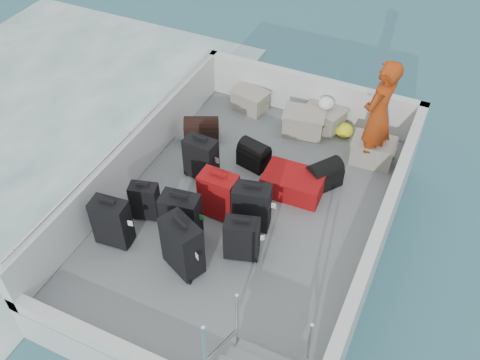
{
  "coord_description": "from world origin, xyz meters",
  "views": [
    {
      "loc": [
        1.99,
        -4.46,
        5.83
      ],
      "look_at": [
        -0.16,
        0.16,
        1.0
      ],
      "focal_mm": 40.0,
      "sensor_mm": 36.0,
      "label": 1
    }
  ],
  "objects_px": {
    "suitcase_0": "(112,223)",
    "suitcase_1": "(145,201)",
    "suitcase_8": "(293,183)",
    "crate_3": "(372,152)",
    "suitcase_4": "(181,217)",
    "suitcase_2": "(201,159)",
    "crate_0": "(250,101)",
    "suitcase_7": "(252,207)",
    "suitcase_3": "(182,246)",
    "suitcase_6": "(242,239)",
    "suitcase_5": "(219,195)",
    "crate_1": "(304,123)",
    "crate_2": "(324,118)",
    "passenger": "(378,115)"
  },
  "relations": [
    {
      "from": "suitcase_6",
      "to": "suitcase_8",
      "type": "bearing_deg",
      "value": 65.88
    },
    {
      "from": "suitcase_4",
      "to": "crate_1",
      "type": "xyz_separation_m",
      "value": [
        0.66,
        2.64,
        -0.16
      ]
    },
    {
      "from": "crate_1",
      "to": "suitcase_0",
      "type": "bearing_deg",
      "value": -114.2
    },
    {
      "from": "suitcase_7",
      "to": "crate_0",
      "type": "distance_m",
      "value": 2.56
    },
    {
      "from": "suitcase_1",
      "to": "crate_2",
      "type": "xyz_separation_m",
      "value": [
        1.5,
        2.81,
        -0.1
      ]
    },
    {
      "from": "crate_0",
      "to": "passenger",
      "type": "xyz_separation_m",
      "value": [
        2.12,
        -0.46,
        0.68
      ]
    },
    {
      "from": "suitcase_5",
      "to": "suitcase_1",
      "type": "bearing_deg",
      "value": -150.53
    },
    {
      "from": "suitcase_5",
      "to": "suitcase_6",
      "type": "distance_m",
      "value": 0.76
    },
    {
      "from": "suitcase_3",
      "to": "suitcase_6",
      "type": "height_order",
      "value": "suitcase_3"
    },
    {
      "from": "crate_2",
      "to": "crate_3",
      "type": "height_order",
      "value": "crate_3"
    },
    {
      "from": "suitcase_7",
      "to": "crate_1",
      "type": "bearing_deg",
      "value": 78.21
    },
    {
      "from": "suitcase_0",
      "to": "crate_0",
      "type": "distance_m",
      "value": 3.32
    },
    {
      "from": "suitcase_1",
      "to": "crate_3",
      "type": "height_order",
      "value": "suitcase_1"
    },
    {
      "from": "suitcase_1",
      "to": "suitcase_8",
      "type": "bearing_deg",
      "value": 22.31
    },
    {
      "from": "crate_3",
      "to": "suitcase_4",
      "type": "bearing_deg",
      "value": -126.45
    },
    {
      "from": "suitcase_1",
      "to": "crate_0",
      "type": "bearing_deg",
      "value": 69.14
    },
    {
      "from": "suitcase_2",
      "to": "suitcase_3",
      "type": "relative_size",
      "value": 0.85
    },
    {
      "from": "suitcase_2",
      "to": "crate_1",
      "type": "bearing_deg",
      "value": 61.93
    },
    {
      "from": "suitcase_5",
      "to": "suitcase_2",
      "type": "bearing_deg",
      "value": 136.34
    },
    {
      "from": "suitcase_2",
      "to": "suitcase_1",
      "type": "bearing_deg",
      "value": -101.77
    },
    {
      "from": "passenger",
      "to": "suitcase_2",
      "type": "bearing_deg",
      "value": -40.36
    },
    {
      "from": "crate_0",
      "to": "crate_2",
      "type": "bearing_deg",
      "value": 2.09
    },
    {
      "from": "suitcase_8",
      "to": "crate_3",
      "type": "height_order",
      "value": "crate_3"
    },
    {
      "from": "suitcase_2",
      "to": "suitcase_8",
      "type": "bearing_deg",
      "value": 14.6
    },
    {
      "from": "suitcase_3",
      "to": "crate_2",
      "type": "distance_m",
      "value": 3.4
    },
    {
      "from": "suitcase_1",
      "to": "passenger",
      "type": "bearing_deg",
      "value": 28.52
    },
    {
      "from": "passenger",
      "to": "crate_0",
      "type": "bearing_deg",
      "value": -84.72
    },
    {
      "from": "suitcase_6",
      "to": "crate_2",
      "type": "height_order",
      "value": "suitcase_6"
    },
    {
      "from": "suitcase_5",
      "to": "crate_3",
      "type": "distance_m",
      "value": 2.44
    },
    {
      "from": "crate_2",
      "to": "suitcase_8",
      "type": "bearing_deg",
      "value": -86.99
    },
    {
      "from": "suitcase_3",
      "to": "crate_1",
      "type": "bearing_deg",
      "value": 107.12
    },
    {
      "from": "crate_2",
      "to": "passenger",
      "type": "distance_m",
      "value": 1.2
    },
    {
      "from": "suitcase_1",
      "to": "crate_1",
      "type": "relative_size",
      "value": 0.9
    },
    {
      "from": "suitcase_8",
      "to": "suitcase_7",
      "type": "bearing_deg",
      "value": 159.15
    },
    {
      "from": "suitcase_0",
      "to": "suitcase_4",
      "type": "relative_size",
      "value": 1.0
    },
    {
      "from": "suitcase_5",
      "to": "suitcase_4",
      "type": "bearing_deg",
      "value": -112.26
    },
    {
      "from": "suitcase_8",
      "to": "suitcase_0",
      "type": "bearing_deg",
      "value": 133.92
    },
    {
      "from": "suitcase_5",
      "to": "suitcase_8",
      "type": "height_order",
      "value": "suitcase_5"
    },
    {
      "from": "passenger",
      "to": "suitcase_0",
      "type": "bearing_deg",
      "value": -23.69
    },
    {
      "from": "suitcase_6",
      "to": "crate_0",
      "type": "bearing_deg",
      "value": 95.89
    },
    {
      "from": "crate_0",
      "to": "suitcase_3",
      "type": "bearing_deg",
      "value": -79.48
    },
    {
      "from": "suitcase_8",
      "to": "suitcase_3",
      "type": "bearing_deg",
      "value": 155.38
    },
    {
      "from": "suitcase_7",
      "to": "suitcase_4",
      "type": "bearing_deg",
      "value": -156.02
    },
    {
      "from": "suitcase_2",
      "to": "suitcase_6",
      "type": "height_order",
      "value": "suitcase_2"
    },
    {
      "from": "suitcase_0",
      "to": "suitcase_1",
      "type": "xyz_separation_m",
      "value": [
        0.13,
        0.54,
        -0.07
      ]
    },
    {
      "from": "suitcase_2",
      "to": "crate_0",
      "type": "relative_size",
      "value": 1.22
    },
    {
      "from": "suitcase_2",
      "to": "suitcase_6",
      "type": "xyz_separation_m",
      "value": [
        1.12,
        -1.06,
        -0.03
      ]
    },
    {
      "from": "suitcase_5",
      "to": "suitcase_7",
      "type": "height_order",
      "value": "suitcase_5"
    },
    {
      "from": "suitcase_2",
      "to": "crate_3",
      "type": "height_order",
      "value": "suitcase_2"
    },
    {
      "from": "crate_0",
      "to": "passenger",
      "type": "bearing_deg",
      "value": -12.22
    }
  ]
}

